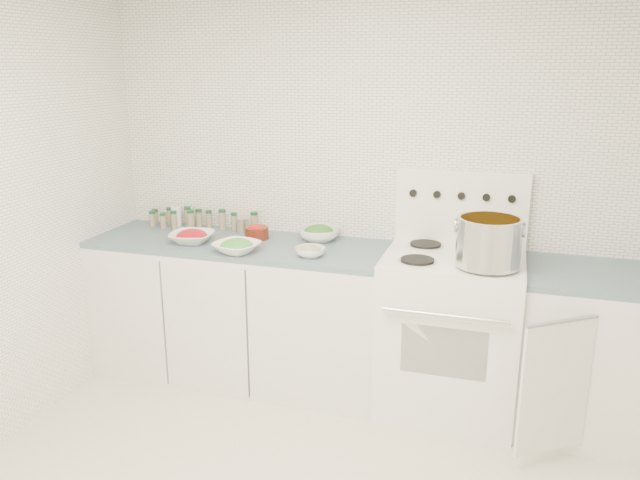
{
  "coord_description": "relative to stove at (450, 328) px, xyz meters",
  "views": [
    {
      "loc": [
        0.74,
        -2.19,
        1.95
      ],
      "look_at": [
        -0.29,
        1.14,
        0.97
      ],
      "focal_mm": 35.0,
      "sensor_mm": 36.0,
      "label": 1
    }
  ],
  "objects": [
    {
      "name": "bowl_pepper",
      "position": [
        -1.23,
        0.1,
        0.45
      ],
      "size": [
        0.15,
        0.15,
        0.09
      ],
      "color": "#52190E",
      "rests_on": "counter_left"
    },
    {
      "name": "room_walls",
      "position": [
        -0.48,
        -1.19,
        1.06
      ],
      "size": [
        3.54,
        3.04,
        2.52
      ],
      "color": "white",
      "rests_on": "ground"
    },
    {
      "name": "bowl_broccoli",
      "position": [
        -0.84,
        0.18,
        0.45
      ],
      "size": [
        0.33,
        0.33,
        0.1
      ],
      "color": "white",
      "rests_on": "counter_left"
    },
    {
      "name": "bowl_zucchini",
      "position": [
        -0.79,
        -0.16,
        0.44
      ],
      "size": [
        0.22,
        0.22,
        0.07
      ],
      "color": "white",
      "rests_on": "counter_left"
    },
    {
      "name": "stove",
      "position": [
        0.0,
        0.0,
        0.0
      ],
      "size": [
        0.76,
        0.7,
        1.36
      ],
      "color": "white",
      "rests_on": "ground"
    },
    {
      "name": "bowl_tomato",
      "position": [
        -1.57,
        -0.1,
        0.44
      ],
      "size": [
        0.3,
        0.3,
        0.09
      ],
      "color": "white",
      "rests_on": "counter_left"
    },
    {
      "name": "bowl_snowpea",
      "position": [
        -1.22,
        -0.21,
        0.44
      ],
      "size": [
        0.31,
        0.31,
        0.09
      ],
      "color": "white",
      "rests_on": "counter_left"
    },
    {
      "name": "counter_left",
      "position": [
        -1.3,
        0.0,
        -0.05
      ],
      "size": [
        1.85,
        0.62,
        0.9
      ],
      "color": "white",
      "rests_on": "ground"
    },
    {
      "name": "salt_canister",
      "position": [
        -1.86,
        0.23,
        0.47
      ],
      "size": [
        0.08,
        0.08,
        0.14
      ],
      "primitive_type": "cylinder",
      "rotation": [
        0.0,
        0.0,
        -0.2
      ],
      "color": "white",
      "rests_on": "counter_left"
    },
    {
      "name": "tin_can",
      "position": [
        -1.37,
        0.21,
        0.45
      ],
      "size": [
        0.08,
        0.08,
        0.1
      ],
      "primitive_type": "cylinder",
      "rotation": [
        0.0,
        0.0,
        0.08
      ],
      "color": "#B4AF98",
      "rests_on": "counter_left"
    },
    {
      "name": "stock_pot",
      "position": [
        0.18,
        -0.17,
        0.59
      ],
      "size": [
        0.35,
        0.33,
        0.25
      ],
      "rotation": [
        0.0,
        0.0,
        -0.2
      ],
      "color": "silver",
      "rests_on": "stove"
    },
    {
      "name": "counter_right",
      "position": [
        0.82,
        -0.0,
        -0.05
      ],
      "size": [
        0.89,
        0.86,
        0.9
      ],
      "color": "white",
      "rests_on": "ground"
    },
    {
      "name": "spice_cluster",
      "position": [
        -1.71,
        0.23,
        0.47
      ],
      "size": [
        0.77,
        0.15,
        0.13
      ],
      "color": "gray",
      "rests_on": "counter_left"
    }
  ]
}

